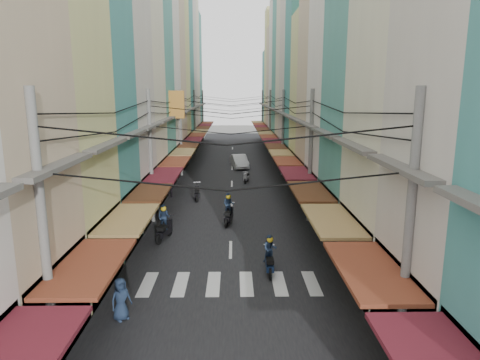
{
  "coord_description": "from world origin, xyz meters",
  "views": [
    {
      "loc": [
        0.18,
        -22.92,
        8.07
      ],
      "look_at": [
        0.57,
        3.83,
        2.48
      ],
      "focal_mm": 32.0,
      "sensor_mm": 36.0,
      "label": 1
    }
  ],
  "objects": [
    {
      "name": "ground",
      "position": [
        0.0,
        0.0,
        0.0
      ],
      "size": [
        160.0,
        160.0,
        0.0
      ],
      "primitive_type": "plane",
      "color": "slate",
      "rests_on": "ground"
    },
    {
      "name": "crosswalk",
      "position": [
        -0.0,
        -6.0,
        0.03
      ],
      "size": [
        7.55,
        2.4,
        0.01
      ],
      "color": "silver",
      "rests_on": "ground"
    },
    {
      "name": "bicycle",
      "position": [
        7.5,
        -2.94,
        0.0
      ],
      "size": [
        1.64,
        1.13,
        1.06
      ],
      "primitive_type": "imported",
      "rotation": [
        0.0,
        0.0,
        1.17
      ],
      "color": "black",
      "rests_on": "ground"
    },
    {
      "name": "pedestrians",
      "position": [
        -3.64,
        2.35,
        0.99
      ],
      "size": [
        13.39,
        21.88,
        2.14
      ],
      "color": "black",
      "rests_on": "ground"
    },
    {
      "name": "sidewalk_left",
      "position": [
        -6.5,
        20.0,
        0.03
      ],
      "size": [
        3.0,
        80.0,
        0.06
      ],
      "primitive_type": "cube",
      "color": "slate",
      "rests_on": "ground"
    },
    {
      "name": "traffic_sign",
      "position": [
        5.61,
        -0.16,
        2.07
      ],
      "size": [
        0.1,
        0.62,
        2.85
      ],
      "color": "slate",
      "rests_on": "ground"
    },
    {
      "name": "utility_poles",
      "position": [
        0.0,
        15.01,
        6.59
      ],
      "size": [
        10.2,
        66.13,
        8.2
      ],
      "color": "slate",
      "rests_on": "ground"
    },
    {
      "name": "road",
      "position": [
        0.0,
        20.0,
        0.01
      ],
      "size": [
        10.0,
        80.0,
        0.02
      ],
      "primitive_type": "cube",
      "color": "black",
      "rests_on": "ground"
    },
    {
      "name": "parked_scooters",
      "position": [
        3.29,
        -3.51,
        0.46
      ],
      "size": [
        12.74,
        13.52,
        0.96
      ],
      "color": "black",
      "rests_on": "ground"
    },
    {
      "name": "building_row_right",
      "position": [
        7.92,
        16.45,
        9.41
      ],
      "size": [
        7.8,
        68.98,
        22.59
      ],
      "color": "teal",
      "rests_on": "ground"
    },
    {
      "name": "white_car",
      "position": [
        0.79,
        22.2,
        0.0
      ],
      "size": [
        5.08,
        2.59,
        1.72
      ],
      "primitive_type": "imported",
      "rotation": [
        0.0,
        0.0,
        0.14
      ],
      "color": "silver",
      "rests_on": "ground"
    },
    {
      "name": "building_row_left",
      "position": [
        -7.92,
        16.56,
        9.78
      ],
      "size": [
        7.8,
        67.67,
        23.7
      ],
      "color": "silver",
      "rests_on": "ground"
    },
    {
      "name": "market_umbrella",
      "position": [
        6.3,
        -3.07,
        1.95
      ],
      "size": [
        2.11,
        2.11,
        2.22
      ],
      "color": "#B2B2B7",
      "rests_on": "ground"
    },
    {
      "name": "moving_scooters",
      "position": [
        -0.96,
        1.74,
        0.57
      ],
      "size": [
        5.99,
        21.4,
        2.01
      ],
      "color": "black",
      "rests_on": "ground"
    },
    {
      "name": "sidewalk_right",
      "position": [
        6.5,
        20.0,
        0.03
      ],
      "size": [
        3.0,
        80.0,
        0.06
      ],
      "primitive_type": "cube",
      "color": "slate",
      "rests_on": "ground"
    }
  ]
}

